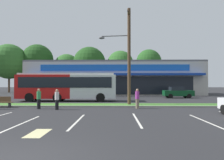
% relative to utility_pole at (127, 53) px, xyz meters
% --- Properties ---
extents(grass_median, '(56.00, 2.20, 0.12)m').
position_rel_utility_pole_xyz_m(grass_median, '(-3.69, -0.13, -4.83)').
color(grass_median, '#427A2D').
rests_on(grass_median, ground_plane).
extents(curb_lip, '(56.00, 0.24, 0.12)m').
position_rel_utility_pole_xyz_m(curb_lip, '(-3.69, -1.35, -4.83)').
color(curb_lip, gray).
rests_on(curb_lip, ground_plane).
extents(parking_stripe_1, '(0.12, 4.80, 0.01)m').
position_rel_utility_pole_xyz_m(parking_stripe_1, '(-5.88, -8.99, -4.88)').
color(parking_stripe_1, silver).
rests_on(parking_stripe_1, ground_plane).
extents(parking_stripe_2, '(0.12, 4.80, 0.01)m').
position_rel_utility_pole_xyz_m(parking_stripe_2, '(-3.18, -8.28, -4.88)').
color(parking_stripe_2, silver).
rests_on(parking_stripe_2, ground_plane).
extents(parking_stripe_3, '(0.12, 4.80, 0.01)m').
position_rel_utility_pole_xyz_m(parking_stripe_3, '(0.08, -7.69, -4.88)').
color(parking_stripe_3, silver).
rests_on(parking_stripe_3, ground_plane).
extents(parking_stripe_4, '(0.12, 4.80, 0.01)m').
position_rel_utility_pole_xyz_m(parking_stripe_4, '(3.72, -8.24, -4.88)').
color(parking_stripe_4, silver).
rests_on(parking_stripe_4, ground_plane).
extents(lot_arrow, '(0.70, 1.60, 0.01)m').
position_rel_utility_pole_xyz_m(lot_arrow, '(-4.29, -11.02, -4.88)').
color(lot_arrow, beige).
rests_on(lot_arrow, ground_plane).
extents(storefront_building, '(31.45, 12.84, 6.11)m').
position_rel_utility_pole_xyz_m(storefront_building, '(-1.25, 21.61, -1.82)').
color(storefront_building, '#BCB7AD').
rests_on(storefront_building, ground_plane).
extents(tree_far_left, '(8.25, 8.25, 11.43)m').
position_rel_utility_pole_xyz_m(tree_far_left, '(-26.25, 29.66, 2.41)').
color(tree_far_left, '#473323').
rests_on(tree_far_left, ground_plane).
extents(tree_left, '(7.57, 7.57, 11.74)m').
position_rel_utility_pole_xyz_m(tree_left, '(-20.28, 31.79, 3.06)').
color(tree_left, '#473323').
rests_on(tree_left, ground_plane).
extents(tree_mid_left, '(6.37, 6.37, 9.45)m').
position_rel_utility_pole_xyz_m(tree_mid_left, '(-13.26, 32.55, 1.37)').
color(tree_mid_left, '#473323').
rests_on(tree_mid_left, ground_plane).
extents(tree_mid, '(7.59, 7.59, 10.72)m').
position_rel_utility_pole_xyz_m(tree_mid, '(-7.23, 29.69, 2.03)').
color(tree_mid, '#473323').
rests_on(tree_mid, ground_plane).
extents(tree_mid_right, '(6.19, 6.19, 9.79)m').
position_rel_utility_pole_xyz_m(tree_mid_right, '(0.04, 29.66, 1.80)').
color(tree_mid_right, '#473323').
rests_on(tree_mid_right, ground_plane).
extents(tree_right, '(5.70, 5.70, 9.91)m').
position_rel_utility_pole_xyz_m(tree_right, '(6.54, 28.54, 2.15)').
color(tree_right, '#473323').
rests_on(tree_right, ground_plane).
extents(utility_pole, '(3.09, 2.40, 9.09)m').
position_rel_utility_pole_xyz_m(utility_pole, '(0.00, 0.00, 0.00)').
color(utility_pole, '#4C3826').
rests_on(utility_pole, ground_plane).
extents(city_bus, '(11.42, 2.73, 3.25)m').
position_rel_utility_pole_xyz_m(city_bus, '(-6.75, 4.95, -3.12)').
color(city_bus, '#B71414').
rests_on(city_bus, ground_plane).
extents(bus_stop_bench, '(1.60, 0.45, 0.95)m').
position_rel_utility_pole_xyz_m(bus_stop_bench, '(-10.71, -1.94, -4.38)').
color(bus_stop_bench, brown).
rests_on(bus_stop_bench, ground_plane).
extents(car_0, '(4.12, 1.91, 1.58)m').
position_rel_utility_pole_xyz_m(car_0, '(7.77, 10.55, -4.08)').
color(car_0, '#0C3F1E').
rests_on(car_0, ground_plane).
extents(car_2, '(4.42, 1.90, 1.50)m').
position_rel_utility_pole_xyz_m(car_2, '(-11.08, 11.20, -4.12)').
color(car_2, silver).
rests_on(car_2, ground_plane).
extents(pedestrian_near_bench, '(0.33, 0.33, 1.63)m').
position_rel_utility_pole_xyz_m(pedestrian_near_bench, '(-7.29, -2.76, -4.07)').
color(pedestrian_near_bench, black).
rests_on(pedestrian_near_bench, ground_plane).
extents(pedestrian_by_pole, '(0.32, 0.32, 1.60)m').
position_rel_utility_pole_xyz_m(pedestrian_by_pole, '(-5.70, -3.22, -4.08)').
color(pedestrian_by_pole, black).
rests_on(pedestrian_by_pole, ground_plane).
extents(pedestrian_mid, '(0.33, 0.33, 1.62)m').
position_rel_utility_pole_xyz_m(pedestrian_mid, '(0.67, -2.35, -4.07)').
color(pedestrian_mid, '#726651').
rests_on(pedestrian_mid, ground_plane).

